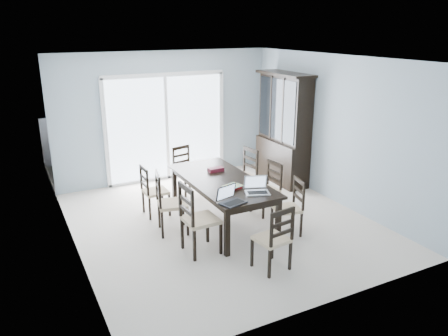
{
  "coord_description": "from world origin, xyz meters",
  "views": [
    {
      "loc": [
        -2.92,
        -5.79,
        3.05
      ],
      "look_at": [
        0.05,
        0.0,
        0.93
      ],
      "focal_mm": 35.0,
      "sensor_mm": 36.0,
      "label": 1
    }
  ],
  "objects_px": {
    "chair_left_mid": "(166,196)",
    "chair_left_near": "(194,212)",
    "laptop_dark": "(233,200)",
    "chair_end_far": "(184,164)",
    "chair_left_far": "(150,186)",
    "chair_right_near": "(292,201)",
    "chair_right_mid": "(270,182)",
    "dining_table": "(221,184)",
    "chair_end_near": "(276,233)",
    "china_hutch": "(283,130)",
    "laptop_silver": "(257,190)",
    "chair_right_far": "(246,169)",
    "cell_phone": "(251,195)",
    "game_box": "(216,170)",
    "hot_tub": "(118,150)"
  },
  "relations": [
    {
      "from": "chair_left_mid",
      "to": "chair_left_near",
      "type": "bearing_deg",
      "value": 20.74
    },
    {
      "from": "laptop_dark",
      "to": "chair_end_far",
      "type": "bearing_deg",
      "value": 67.22
    },
    {
      "from": "chair_left_far",
      "to": "chair_right_near",
      "type": "height_order",
      "value": "same"
    },
    {
      "from": "chair_right_mid",
      "to": "dining_table",
      "type": "bearing_deg",
      "value": 84.26
    },
    {
      "from": "chair_left_near",
      "to": "chair_end_near",
      "type": "xyz_separation_m",
      "value": [
        0.74,
        -0.92,
        -0.08
      ]
    },
    {
      "from": "chair_right_mid",
      "to": "laptop_dark",
      "type": "height_order",
      "value": "chair_right_mid"
    },
    {
      "from": "dining_table",
      "to": "china_hutch",
      "type": "bearing_deg",
      "value": 31.71
    },
    {
      "from": "chair_left_near",
      "to": "chair_left_mid",
      "type": "distance_m",
      "value": 0.8
    },
    {
      "from": "china_hutch",
      "to": "chair_end_near",
      "type": "distance_m",
      "value": 3.59
    },
    {
      "from": "laptop_dark",
      "to": "laptop_silver",
      "type": "relative_size",
      "value": 0.97
    },
    {
      "from": "china_hutch",
      "to": "chair_right_mid",
      "type": "bearing_deg",
      "value": -131.76
    },
    {
      "from": "chair_end_far",
      "to": "laptop_dark",
      "type": "bearing_deg",
      "value": 69.44
    },
    {
      "from": "chair_right_far",
      "to": "cell_phone",
      "type": "height_order",
      "value": "chair_right_far"
    },
    {
      "from": "chair_end_near",
      "to": "laptop_silver",
      "type": "distance_m",
      "value": 0.92
    },
    {
      "from": "chair_left_near",
      "to": "game_box",
      "type": "distance_m",
      "value": 1.41
    },
    {
      "from": "chair_left_far",
      "to": "chair_right_far",
      "type": "relative_size",
      "value": 0.92
    },
    {
      "from": "chair_right_mid",
      "to": "cell_phone",
      "type": "distance_m",
      "value": 1.23
    },
    {
      "from": "chair_left_near",
      "to": "chair_left_far",
      "type": "relative_size",
      "value": 1.18
    },
    {
      "from": "chair_right_near",
      "to": "laptop_silver",
      "type": "bearing_deg",
      "value": 99.81
    },
    {
      "from": "chair_right_near",
      "to": "laptop_silver",
      "type": "relative_size",
      "value": 2.51
    },
    {
      "from": "chair_left_near",
      "to": "chair_left_far",
      "type": "bearing_deg",
      "value": -176.95
    },
    {
      "from": "laptop_silver",
      "to": "chair_end_far",
      "type": "bearing_deg",
      "value": 113.88
    },
    {
      "from": "chair_left_near",
      "to": "chair_left_mid",
      "type": "height_order",
      "value": "chair_left_near"
    },
    {
      "from": "laptop_silver",
      "to": "cell_phone",
      "type": "distance_m",
      "value": 0.15
    },
    {
      "from": "chair_right_far",
      "to": "laptop_dark",
      "type": "height_order",
      "value": "chair_right_far"
    },
    {
      "from": "chair_end_far",
      "to": "game_box",
      "type": "distance_m",
      "value": 1.23
    },
    {
      "from": "dining_table",
      "to": "chair_left_far",
      "type": "distance_m",
      "value": 1.22
    },
    {
      "from": "chair_left_mid",
      "to": "chair_left_far",
      "type": "xyz_separation_m",
      "value": [
        -0.01,
        0.72,
        -0.07
      ]
    },
    {
      "from": "chair_right_mid",
      "to": "game_box",
      "type": "distance_m",
      "value": 0.94
    },
    {
      "from": "chair_left_far",
      "to": "chair_right_mid",
      "type": "xyz_separation_m",
      "value": [
        1.84,
        -0.78,
        0.0
      ]
    },
    {
      "from": "china_hutch",
      "to": "chair_right_mid",
      "type": "height_order",
      "value": "china_hutch"
    },
    {
      "from": "chair_right_near",
      "to": "cell_phone",
      "type": "relative_size",
      "value": 10.1
    },
    {
      "from": "chair_right_near",
      "to": "hot_tub",
      "type": "distance_m",
      "value": 4.59
    },
    {
      "from": "dining_table",
      "to": "hot_tub",
      "type": "xyz_separation_m",
      "value": [
        -0.79,
        3.49,
        -0.22
      ]
    },
    {
      "from": "chair_left_mid",
      "to": "game_box",
      "type": "xyz_separation_m",
      "value": [
        0.99,
        0.31,
        0.18
      ]
    },
    {
      "from": "chair_right_far",
      "to": "chair_end_near",
      "type": "height_order",
      "value": "chair_right_far"
    },
    {
      "from": "chair_left_near",
      "to": "laptop_silver",
      "type": "relative_size",
      "value": 2.97
    },
    {
      "from": "china_hutch",
      "to": "chair_end_near",
      "type": "bearing_deg",
      "value": -125.59
    },
    {
      "from": "dining_table",
      "to": "chair_right_mid",
      "type": "xyz_separation_m",
      "value": [
        0.92,
        0.01,
        -0.14
      ]
    },
    {
      "from": "chair_left_mid",
      "to": "chair_right_far",
      "type": "distance_m",
      "value": 1.87
    },
    {
      "from": "chair_left_far",
      "to": "hot_tub",
      "type": "bearing_deg",
      "value": 176.48
    },
    {
      "from": "chair_left_mid",
      "to": "chair_end_near",
      "type": "height_order",
      "value": "chair_left_mid"
    },
    {
      "from": "chair_right_near",
      "to": "chair_right_far",
      "type": "xyz_separation_m",
      "value": [
        0.06,
        1.53,
        0.05
      ]
    },
    {
      "from": "chair_end_near",
      "to": "hot_tub",
      "type": "distance_m",
      "value": 5.19
    },
    {
      "from": "chair_left_mid",
      "to": "cell_phone",
      "type": "distance_m",
      "value": 1.32
    },
    {
      "from": "chair_right_near",
      "to": "chair_right_far",
      "type": "relative_size",
      "value": 0.92
    },
    {
      "from": "china_hutch",
      "to": "chair_left_near",
      "type": "relative_size",
      "value": 1.84
    },
    {
      "from": "china_hutch",
      "to": "laptop_silver",
      "type": "height_order",
      "value": "china_hutch"
    },
    {
      "from": "chair_left_near",
      "to": "hot_tub",
      "type": "xyz_separation_m",
      "value": [
        -0.01,
        4.22,
        -0.18
      ]
    },
    {
      "from": "dining_table",
      "to": "hot_tub",
      "type": "distance_m",
      "value": 3.59
    }
  ]
}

